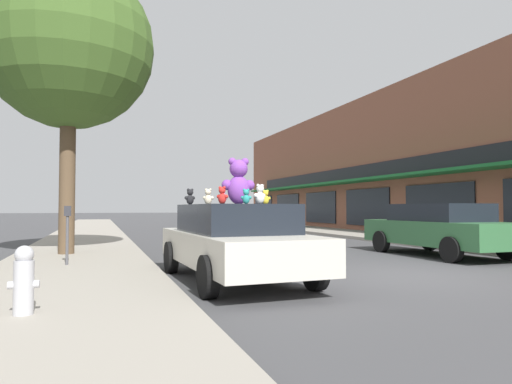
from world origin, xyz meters
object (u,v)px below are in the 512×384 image
at_px(teddy_bear_pink, 223,198).
at_px(teddy_bear_giant, 239,182).
at_px(teddy_bear_white, 260,194).
at_px(fire_hydrant, 24,280).
at_px(teddy_bear_teal, 246,197).
at_px(street_tree, 69,46).
at_px(teddy_bear_red, 222,195).
at_px(plush_art_car, 234,240).
at_px(teddy_bear_black, 190,197).
at_px(parked_car_far_center, 439,228).
at_px(teddy_bear_yellow, 266,197).
at_px(teddy_bear_cream, 208,197).
at_px(parking_meter, 67,227).
at_px(teddy_bear_blue, 265,197).

bearing_deg(teddy_bear_pink, teddy_bear_giant, -88.96).
distance_m(teddy_bear_white, fire_hydrant, 3.76).
xyz_separation_m(teddy_bear_teal, street_tree, (-3.16, 5.96, 4.22)).
bearing_deg(teddy_bear_giant, teddy_bear_red, 59.41).
height_order(plush_art_car, teddy_bear_black, teddy_bear_black).
relative_size(plush_art_car, parked_car_far_center, 1.00).
relative_size(plush_art_car, teddy_bear_yellow, 17.58).
bearing_deg(teddy_bear_black, teddy_bear_teal, 88.00).
height_order(teddy_bear_giant, parked_car_far_center, teddy_bear_giant).
height_order(teddy_bear_cream, parking_meter, teddy_bear_cream).
height_order(teddy_bear_red, teddy_bear_blue, teddy_bear_red).
xyz_separation_m(street_tree, parking_meter, (0.18, -2.60, -4.83)).
height_order(teddy_bear_red, teddy_bear_teal, teddy_bear_red).
height_order(teddy_bear_teal, teddy_bear_black, teddy_bear_black).
relative_size(plush_art_car, teddy_bear_red, 15.64).
height_order(teddy_bear_cream, street_tree, street_tree).
bearing_deg(fire_hydrant, teddy_bear_blue, 32.96).
relative_size(plush_art_car, fire_hydrant, 6.02).
height_order(plush_art_car, teddy_bear_pink, teddy_bear_pink).
relative_size(teddy_bear_cream, parked_car_far_center, 0.07).
bearing_deg(fire_hydrant, teddy_bear_giant, 36.48).
bearing_deg(teddy_bear_pink, parked_car_far_center, -101.90).
xyz_separation_m(teddy_bear_teal, teddy_bear_black, (-0.62, 1.77, 0.03)).
height_order(teddy_bear_blue, parking_meter, teddy_bear_blue).
relative_size(teddy_bear_teal, parked_car_far_center, 0.05).
bearing_deg(teddy_bear_white, teddy_bear_red, -53.78).
bearing_deg(plush_art_car, street_tree, 120.04).
distance_m(street_tree, parking_meter, 5.49).
height_order(teddy_bear_cream, teddy_bear_yellow, teddy_bear_cream).
bearing_deg(teddy_bear_cream, teddy_bear_teal, 134.93).
bearing_deg(teddy_bear_cream, teddy_bear_blue, -172.87).
xyz_separation_m(teddy_bear_red, teddy_bear_black, (-0.25, 1.56, 0.01)).
bearing_deg(teddy_bear_white, parking_meter, -70.04).
bearing_deg(teddy_bear_black, plush_art_car, 105.68).
bearing_deg(teddy_bear_pink, parking_meter, 15.90).
bearing_deg(plush_art_car, teddy_bear_red, -124.24).
relative_size(teddy_bear_black, teddy_bear_cream, 1.00).
bearing_deg(teddy_bear_yellow, fire_hydrant, 36.73).
bearing_deg(teddy_bear_teal, teddy_bear_black, -42.16).
height_order(teddy_bear_blue, teddy_bear_black, teddy_bear_black).
xyz_separation_m(fire_hydrant, parking_meter, (0.17, 4.80, 0.41)).
xyz_separation_m(teddy_bear_blue, parked_car_far_center, (6.04, 2.16, -0.77)).
xyz_separation_m(teddy_bear_red, teddy_bear_cream, (0.08, 1.41, 0.01)).
height_order(teddy_bear_cream, teddy_bear_pink, teddy_bear_cream).
distance_m(plush_art_car, parking_meter, 3.93).
distance_m(teddy_bear_cream, teddy_bear_white, 1.82).
distance_m(teddy_bear_blue, street_tree, 7.53).
relative_size(teddy_bear_blue, parked_car_far_center, 0.06).
height_order(teddy_bear_yellow, parking_meter, teddy_bear_yellow).
relative_size(plush_art_car, teddy_bear_blue, 16.31).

